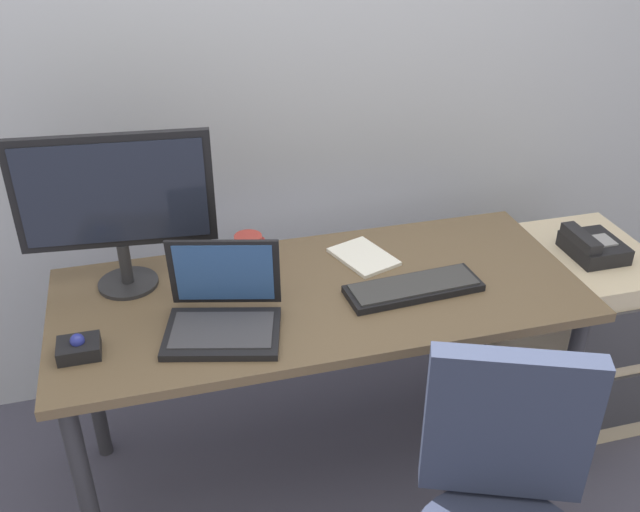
{
  "coord_description": "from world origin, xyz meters",
  "views": [
    {
      "loc": [
        -0.46,
        -1.73,
        1.92
      ],
      "look_at": [
        0.0,
        0.0,
        0.87
      ],
      "focal_mm": 39.92,
      "sensor_mm": 36.0,
      "label": 1
    }
  ],
  "objects": [
    {
      "name": "monitor_main",
      "position": [
        -0.55,
        0.18,
        1.03
      ],
      "size": [
        0.56,
        0.18,
        0.48
      ],
      "color": "#262628",
      "rests_on": "desk"
    },
    {
      "name": "trackball_mouse",
      "position": [
        -0.69,
        -0.13,
        0.77
      ],
      "size": [
        0.11,
        0.09,
        0.07
      ],
      "color": "black",
      "rests_on": "desk"
    },
    {
      "name": "back_wall",
      "position": [
        0.0,
        0.69,
        1.4
      ],
      "size": [
        6.0,
        0.1,
        2.8
      ],
      "primitive_type": "cube",
      "color": "#AFB4BF",
      "rests_on": "ground"
    },
    {
      "name": "desk",
      "position": [
        0.0,
        0.0,
        0.66
      ],
      "size": [
        1.58,
        0.67,
        0.75
      ],
      "color": "brown",
      "rests_on": "ground"
    },
    {
      "name": "file_cabinet",
      "position": [
        1.0,
        0.1,
        0.34
      ],
      "size": [
        0.42,
        0.53,
        0.67
      ],
      "color": "beige",
      "rests_on": "ground"
    },
    {
      "name": "ground_plane",
      "position": [
        0.0,
        0.0,
        0.0
      ],
      "size": [
        8.0,
        8.0,
        0.0
      ],
      "primitive_type": "plane",
      "color": "#444353"
    },
    {
      "name": "coffee_mug",
      "position": [
        -0.17,
        0.23,
        0.79
      ],
      "size": [
        0.1,
        0.09,
        0.09
      ],
      "color": "#A3342D",
      "rests_on": "desk"
    },
    {
      "name": "laptop",
      "position": [
        -0.3,
        -0.11,
        0.8
      ],
      "size": [
        0.36,
        0.33,
        0.24
      ],
      "color": "black",
      "rests_on": "desk"
    },
    {
      "name": "desk_phone",
      "position": [
        0.99,
        0.08,
        0.71
      ],
      "size": [
        0.17,
        0.2,
        0.09
      ],
      "color": "black",
      "rests_on": "file_cabinet"
    },
    {
      "name": "paper_notepad",
      "position": [
        0.19,
        0.15,
        0.75
      ],
      "size": [
        0.21,
        0.25,
        0.01
      ],
      "primitive_type": "cube",
      "rotation": [
        0.0,
        0.0,
        0.33
      ],
      "color": "white",
      "rests_on": "desk"
    },
    {
      "name": "keyboard",
      "position": [
        0.27,
        -0.08,
        0.76
      ],
      "size": [
        0.42,
        0.16,
        0.03
      ],
      "color": "black",
      "rests_on": "desk"
    }
  ]
}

